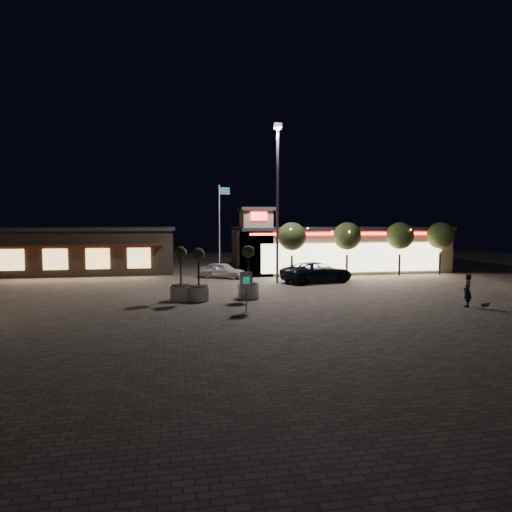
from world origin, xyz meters
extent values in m
plane|color=#6F635A|center=(0.00, 0.00, 0.00)|extent=(90.00, 90.00, 0.00)
cube|color=tan|center=(10.00, 16.00, 2.00)|extent=(20.00, 8.00, 4.00)
cube|color=#262628|center=(10.00, 16.00, 4.15)|extent=(20.40, 8.40, 0.30)
cube|color=#FFEFBF|center=(10.00, 11.95, 1.60)|extent=(17.00, 0.12, 2.60)
cube|color=#FF1415|center=(10.00, 11.92, 3.75)|extent=(19.00, 0.10, 0.18)
cube|color=tan|center=(1.30, 13.30, 2.90)|extent=(2.60, 2.60, 5.80)
cube|color=#262628|center=(1.30, 13.30, 5.95)|extent=(3.00, 3.00, 0.30)
cube|color=#FF1415|center=(1.30, 11.95, 5.30)|extent=(1.40, 0.10, 0.70)
cube|color=#382D23|center=(-14.00, 20.00, 2.00)|extent=(16.00, 10.00, 4.00)
cube|color=#262628|center=(-14.00, 20.00, 4.15)|extent=(16.40, 10.40, 0.30)
cube|color=#591E19|center=(-14.00, 14.60, 2.80)|extent=(14.40, 0.80, 0.15)
cube|color=#FFCB72|center=(-19.50, 14.95, 1.60)|extent=(2.00, 0.12, 1.80)
cube|color=#FFCB72|center=(-16.00, 14.95, 1.60)|extent=(2.00, 0.12, 1.80)
cube|color=#FFCB72|center=(-12.50, 14.95, 1.60)|extent=(2.00, 0.12, 1.80)
cube|color=#FFCB72|center=(-9.00, 14.95, 1.60)|extent=(2.00, 0.12, 1.80)
cylinder|color=gray|center=(2.00, 8.00, 6.00)|extent=(0.20, 0.20, 12.00)
cube|color=gray|center=(2.00, 8.00, 12.20)|extent=(0.60, 0.40, 0.35)
cube|color=white|center=(2.00, 8.00, 12.00)|extent=(0.45, 0.30, 0.08)
cylinder|color=white|center=(-2.00, 13.00, 4.00)|extent=(0.10, 0.10, 8.00)
cube|color=navy|center=(-1.55, 13.00, 7.50)|extent=(0.90, 0.04, 0.60)
cylinder|color=#332319|center=(4.00, 11.00, 0.96)|extent=(0.20, 0.20, 1.92)
sphere|color=#2D3819|center=(4.00, 11.00, 3.58)|extent=(2.42, 2.42, 2.42)
cylinder|color=#332319|center=(9.00, 11.00, 0.96)|extent=(0.20, 0.20, 1.92)
sphere|color=#2D3819|center=(9.00, 11.00, 3.58)|extent=(2.42, 2.42, 2.42)
cylinder|color=#332319|center=(14.00, 11.00, 0.96)|extent=(0.20, 0.20, 1.92)
sphere|color=#2D3819|center=(14.00, 11.00, 3.58)|extent=(2.42, 2.42, 2.42)
cylinder|color=#332319|center=(18.00, 11.00, 0.96)|extent=(0.20, 0.20, 1.92)
sphere|color=#2D3819|center=(18.00, 11.00, 3.58)|extent=(2.42, 2.42, 2.42)
imported|color=black|center=(5.25, 7.90, 0.81)|extent=(6.32, 4.00, 1.63)
imported|color=silver|center=(-1.87, 11.99, 0.67)|extent=(4.21, 3.43, 1.35)
imported|color=black|center=(10.19, -3.90, 0.93)|extent=(0.65, 0.79, 1.87)
cube|color=#59514C|center=(10.79, -4.58, 0.21)|extent=(0.36, 0.20, 0.18)
sphere|color=#59514C|center=(10.98, -4.62, 0.29)|extent=(0.16, 0.16, 0.16)
cylinder|color=silver|center=(-5.63, 1.47, 0.45)|extent=(1.35, 1.35, 0.90)
cylinder|color=black|center=(-5.63, 1.47, 0.92)|extent=(1.17, 1.17, 0.07)
cylinder|color=#332319|center=(-5.63, 1.47, 1.97)|extent=(0.11, 0.11, 2.02)
sphere|color=#2D3819|center=(-5.63, 1.47, 2.92)|extent=(0.79, 0.79, 0.79)
cylinder|color=silver|center=(-4.57, 1.06, 0.44)|extent=(1.32, 1.32, 0.88)
cylinder|color=black|center=(-4.57, 1.06, 0.90)|extent=(1.14, 1.14, 0.07)
cylinder|color=#332319|center=(-4.57, 1.06, 1.92)|extent=(0.11, 0.11, 1.97)
sphere|color=#2D3819|center=(-4.57, 1.06, 2.85)|extent=(0.77, 0.77, 0.77)
cylinder|color=silver|center=(-1.43, 1.43, 0.45)|extent=(1.36, 1.36, 0.91)
cylinder|color=black|center=(-1.43, 1.43, 0.93)|extent=(1.18, 1.18, 0.07)
cylinder|color=#332319|center=(-1.43, 1.43, 1.99)|extent=(0.11, 0.11, 2.04)
sphere|color=#2D3819|center=(-1.43, 1.43, 2.95)|extent=(0.79, 0.79, 0.79)
cylinder|color=gray|center=(-2.21, -2.44, 0.64)|extent=(0.08, 0.08, 1.27)
cube|color=white|center=(-2.21, -2.44, 1.64)|extent=(0.69, 0.08, 0.90)
cube|color=#199662|center=(-2.21, -2.49, 1.64)|extent=(0.37, 0.03, 0.37)
camera|label=1|loc=(-6.24, -26.70, 4.79)|focal=32.00mm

